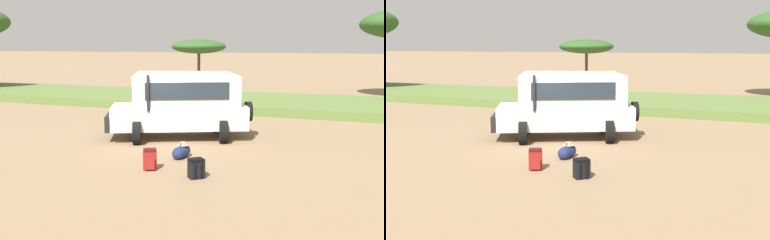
% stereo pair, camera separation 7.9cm
% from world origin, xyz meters
% --- Properties ---
extents(ground_plane, '(320.00, 320.00, 0.00)m').
position_xyz_m(ground_plane, '(0.00, 0.00, 0.00)').
color(ground_plane, '#8C7051').
extents(grass_bank, '(120.00, 7.00, 0.44)m').
position_xyz_m(grass_bank, '(0.00, 10.10, 0.22)').
color(grass_bank, '#5B7538').
rests_on(grass_bank, ground_plane).
extents(safari_vehicle, '(5.37, 3.86, 2.44)m').
position_xyz_m(safari_vehicle, '(0.70, 0.75, 1.29)').
color(safari_vehicle, silver).
rests_on(safari_vehicle, ground_plane).
extents(backpack_beside_front_wheel, '(0.44, 0.44, 0.60)m').
position_xyz_m(backpack_beside_front_wheel, '(1.43, -3.56, 0.29)').
color(backpack_beside_front_wheel, maroon).
rests_on(backpack_beside_front_wheel, ground_plane).
extents(backpack_cluster_center, '(0.50, 0.51, 0.52)m').
position_xyz_m(backpack_cluster_center, '(2.90, -3.85, 0.25)').
color(backpack_cluster_center, black).
rests_on(backpack_cluster_center, ground_plane).
extents(duffel_bag_low_black_case, '(0.40, 0.84, 0.47)m').
position_xyz_m(duffel_bag_low_black_case, '(1.76, -2.02, 0.19)').
color(duffel_bag_low_black_case, navy).
rests_on(duffel_bag_low_black_case, ground_plane).
extents(acacia_tree_left_mid, '(4.85, 5.33, 3.86)m').
position_xyz_m(acacia_tree_left_mid, '(-6.81, 24.00, 3.22)').
color(acacia_tree_left_mid, brown).
rests_on(acacia_tree_left_mid, ground_plane).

